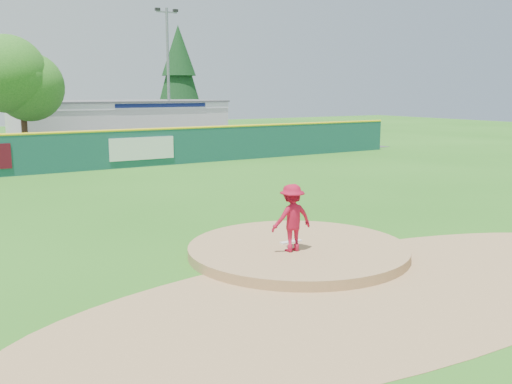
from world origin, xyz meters
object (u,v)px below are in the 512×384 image
light_pole_right (168,70)px  pool_building_grp (118,122)px  van (170,144)px  conifer_tree (179,73)px  pitcher (292,218)px  deciduous_tree (21,82)px

light_pole_right → pool_building_grp: bearing=135.1°
van → conifer_tree: (6.65, 13.20, 4.84)m
pool_building_grp → conifer_tree: (7.00, 4.01, 3.88)m
conifer_tree → pitcher: bearing=-110.3°
conifer_tree → light_pole_right: light_pole_right is taller
conifer_tree → light_pole_right: 8.06m
pitcher → deciduous_tree: 25.61m
pool_building_grp → conifer_tree: bearing=29.8°
pitcher → deciduous_tree: bearing=-83.5°
pitcher → light_pole_right: 31.13m
light_pole_right → conifer_tree: bearing=60.3°
pool_building_grp → light_pole_right: bearing=-44.9°
van → light_pole_right: 8.29m
deciduous_tree → light_pole_right: bearing=20.0°
pool_building_grp → light_pole_right: light_pole_right is taller
van → pitcher: bearing=-178.2°
van → deciduous_tree: (-8.35, 2.20, 3.85)m
pool_building_grp → light_pole_right: (3.00, -2.99, 3.88)m
light_pole_right → van: bearing=-113.1°
deciduous_tree → van: bearing=-14.7°
pitcher → conifer_tree: (13.43, 36.33, 4.48)m
pitcher → deciduous_tree: size_ratio=0.22×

